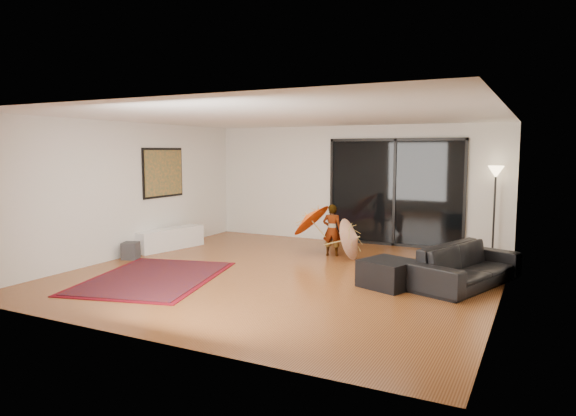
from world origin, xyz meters
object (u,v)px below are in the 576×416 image
Objects in this scene: sofa at (467,265)px; ottoman at (389,273)px; media_console at (170,239)px; child at (332,230)px.

sofa is 1.28m from ottoman.
ottoman is at bearing 141.43° from sofa.
media_console is 0.74× the size of sofa.
child is at bearing 132.74° from ottoman.
media_console is 5.20m from ottoman.
sofa is 2.90× the size of ottoman.
ottoman is at bearing 120.13° from child.
media_console is at bearing 169.84° from ottoman.
media_console is 6.21m from sofa.
child is at bearing 86.92° from sofa.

